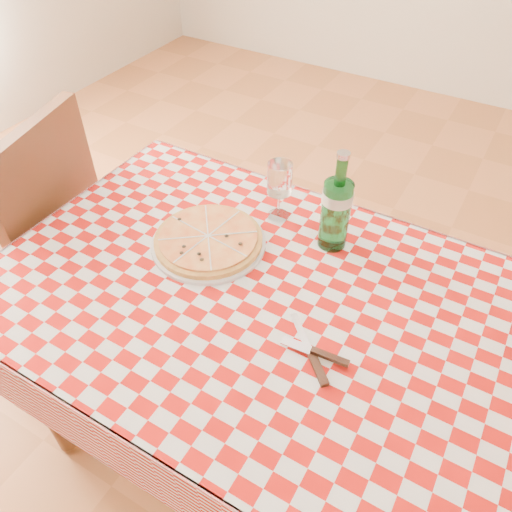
{
  "coord_description": "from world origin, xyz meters",
  "views": [
    {
      "loc": [
        0.43,
        -0.71,
        1.66
      ],
      "look_at": [
        -0.02,
        0.06,
        0.82
      ],
      "focal_mm": 35.0,
      "sensor_mm": 36.0,
      "label": 1
    }
  ],
  "objects": [
    {
      "name": "pizza_plate",
      "position": [
        -0.18,
        0.09,
        0.78
      ],
      "size": [
        0.35,
        0.35,
        0.04
      ],
      "primitive_type": null,
      "rotation": [
        0.0,
        0.0,
        -0.13
      ],
      "color": "#C98643",
      "rests_on": "tablecloth"
    },
    {
      "name": "cutlery",
      "position": [
        0.21,
        -0.09,
        0.77
      ],
      "size": [
        0.26,
        0.23,
        0.02
      ],
      "primitive_type": null,
      "rotation": [
        0.0,
        0.0,
        -0.28
      ],
      "color": "silver",
      "rests_on": "tablecloth"
    },
    {
      "name": "water_bottle",
      "position": [
        0.1,
        0.26,
        0.9
      ],
      "size": [
        0.08,
        0.08,
        0.28
      ],
      "primitive_type": null,
      "rotation": [
        0.0,
        0.0,
        -0.01
      ],
      "color": "#1B6D29",
      "rests_on": "tablecloth"
    },
    {
      "name": "wine_glass",
      "position": [
        -0.08,
        0.29,
        0.85
      ],
      "size": [
        0.08,
        0.08,
        0.18
      ],
      "primitive_type": null,
      "rotation": [
        0.0,
        0.0,
        -0.14
      ],
      "color": "white",
      "rests_on": "tablecloth"
    },
    {
      "name": "chair_far",
      "position": [
        -0.85,
        0.02,
        0.56
      ],
      "size": [
        0.54,
        0.54,
        0.98
      ],
      "rotation": [
        0.0,
        0.0,
        3.39
      ],
      "color": "brown",
      "rests_on": "ground"
    },
    {
      "name": "tablecloth",
      "position": [
        0.0,
        0.0,
        0.75
      ],
      "size": [
        1.3,
        0.9,
        0.01
      ],
      "primitive_type": "cube",
      "color": "#AD0F0A",
      "rests_on": "dining_table"
    },
    {
      "name": "dining_table",
      "position": [
        0.0,
        0.0,
        0.66
      ],
      "size": [
        1.2,
        0.8,
        0.75
      ],
      "color": "brown",
      "rests_on": "ground"
    }
  ]
}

